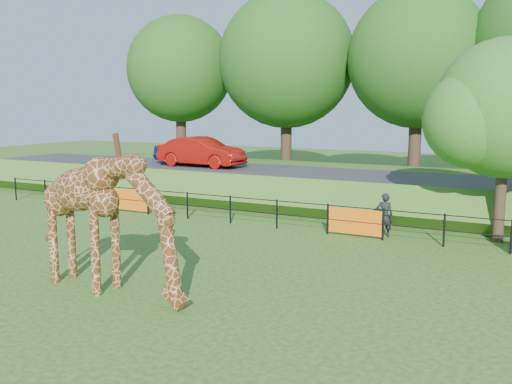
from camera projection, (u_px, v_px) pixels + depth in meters
The scene contains 10 objects.
ground at pixel (140, 290), 14.25m from camera, with size 90.00×90.00×0.00m, color #1F5114.
giraffe at pixel (109, 223), 13.78m from camera, with size 4.87×0.90×3.48m, color #562D11, non-canonical shape.
perimeter_fence at pixel (277, 214), 21.19m from camera, with size 28.07×0.10×1.10m, color black, non-canonical shape.
embankment at pixel (343, 186), 27.75m from camera, with size 40.00×9.00×1.30m, color #1F5114.
road at pixel (333, 175), 26.33m from camera, with size 40.00×5.00×0.12m, color #2D2D30.
car_blue at pixel (188, 152), 30.58m from camera, with size 1.57×3.90×1.33m, color #1433A6.
car_red at pixel (201, 152), 29.28m from camera, with size 1.61×4.62×1.52m, color #BA130D.
visitor at pixel (385, 215), 19.85m from camera, with size 0.56×0.37×1.55m, color black.
tree_east at pixel (509, 114), 18.59m from camera, with size 5.40×4.71×6.76m.
bg_tree_line at pixel (416, 57), 31.60m from camera, with size 37.30×8.80×11.82m.
Camera 1 is at (8.90, -10.83, 4.58)m, focal length 40.00 mm.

